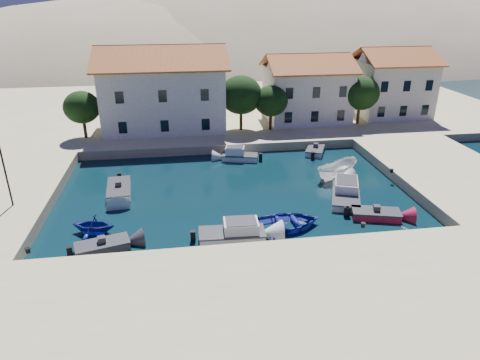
% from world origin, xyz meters
% --- Properties ---
extents(ground, '(400.00, 400.00, 0.00)m').
position_xyz_m(ground, '(0.00, 0.00, 0.00)').
color(ground, black).
rests_on(ground, ground).
extents(quay_south, '(52.00, 12.00, 1.00)m').
position_xyz_m(quay_south, '(0.00, -6.00, 0.50)').
color(quay_south, '#C4B786').
rests_on(quay_south, ground).
extents(quay_east, '(11.00, 20.00, 1.00)m').
position_xyz_m(quay_east, '(20.50, 10.00, 0.50)').
color(quay_east, '#C4B786').
rests_on(quay_east, ground).
extents(quay_west, '(8.00, 20.00, 1.00)m').
position_xyz_m(quay_west, '(-19.00, 10.00, 0.50)').
color(quay_west, '#C4B786').
rests_on(quay_west, ground).
extents(quay_north, '(80.00, 36.00, 1.00)m').
position_xyz_m(quay_north, '(2.00, 38.00, 0.50)').
color(quay_north, '#C4B786').
rests_on(quay_north, ground).
extents(hills, '(254.00, 176.00, 99.00)m').
position_xyz_m(hills, '(20.64, 123.62, -23.40)').
color(hills, tan).
rests_on(hills, ground).
extents(building_left, '(14.70, 9.45, 9.70)m').
position_xyz_m(building_left, '(-6.00, 28.00, 5.94)').
color(building_left, beige).
rests_on(building_left, quay_north).
extents(building_mid, '(10.50, 8.40, 8.30)m').
position_xyz_m(building_mid, '(12.00, 29.00, 5.22)').
color(building_mid, beige).
rests_on(building_mid, quay_north).
extents(building_right, '(9.45, 8.40, 8.80)m').
position_xyz_m(building_right, '(24.00, 30.00, 5.47)').
color(building_right, beige).
rests_on(building_right, quay_north).
extents(trees, '(37.30, 5.30, 6.45)m').
position_xyz_m(trees, '(4.51, 25.46, 4.84)').
color(trees, '#382314').
rests_on(trees, quay_north).
extents(lamppost, '(0.35, 0.25, 6.22)m').
position_xyz_m(lamppost, '(-17.50, 8.00, 4.75)').
color(lamppost, black).
rests_on(lamppost, quay_west).
extents(bollards, '(29.36, 9.56, 0.30)m').
position_xyz_m(bollards, '(2.80, 3.87, 1.15)').
color(bollards, black).
rests_on(bollards, ground).
extents(motorboat_grey_sw, '(3.86, 2.47, 1.25)m').
position_xyz_m(motorboat_grey_sw, '(-9.99, 2.02, 0.30)').
color(motorboat_grey_sw, '#313035').
rests_on(motorboat_grey_sw, ground).
extents(cabin_cruiser_south, '(4.78, 2.21, 1.60)m').
position_xyz_m(cabin_cruiser_south, '(-1.11, 2.20, 0.48)').
color(cabin_cruiser_south, white).
rests_on(cabin_cruiser_south, ground).
extents(rowboat_south, '(5.78, 4.42, 1.12)m').
position_xyz_m(rowboat_south, '(3.03, 3.21, 0.00)').
color(rowboat_south, navy).
rests_on(rowboat_south, ground).
extents(motorboat_red_se, '(3.98, 2.56, 1.25)m').
position_xyz_m(motorboat_red_se, '(10.39, 3.71, 0.30)').
color(motorboat_red_se, maroon).
rests_on(motorboat_red_se, ground).
extents(cabin_cruiser_east, '(4.03, 5.96, 1.60)m').
position_xyz_m(cabin_cruiser_east, '(9.32, 7.32, 0.48)').
color(cabin_cruiser_east, white).
rests_on(cabin_cruiser_east, ground).
extents(boat_east, '(5.09, 3.73, 1.85)m').
position_xyz_m(boat_east, '(10.10, 11.67, 0.00)').
color(boat_east, white).
rests_on(boat_east, ground).
extents(motorboat_white_ne, '(3.18, 4.14, 1.25)m').
position_xyz_m(motorboat_white_ne, '(10.34, 18.96, 0.29)').
color(motorboat_white_ne, white).
rests_on(motorboat_white_ne, ground).
extents(rowboat_west, '(3.60, 3.29, 1.62)m').
position_xyz_m(rowboat_west, '(-10.96, 4.56, 0.00)').
color(rowboat_west, navy).
rests_on(rowboat_west, ground).
extents(motorboat_white_west, '(2.37, 4.62, 1.25)m').
position_xyz_m(motorboat_white_west, '(-9.94, 11.41, 0.29)').
color(motorboat_white_west, white).
rests_on(motorboat_white_west, ground).
extents(cabin_cruiser_north, '(3.98, 2.38, 1.60)m').
position_xyz_m(cabin_cruiser_north, '(1.74, 17.84, 0.48)').
color(cabin_cruiser_north, white).
rests_on(cabin_cruiser_north, ground).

